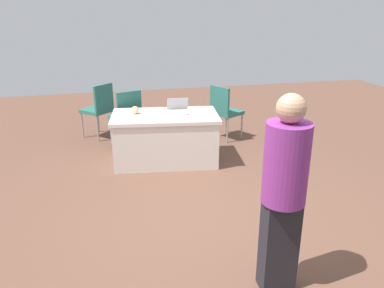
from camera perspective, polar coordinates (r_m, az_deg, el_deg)
ground_plane at (r=4.10m, az=0.41°, el=-12.79°), size 14.40×14.40×0.00m
table_foreground at (r=5.68m, az=-4.01°, el=0.91°), size 1.65×1.08×0.73m
chair_tucked_left at (r=6.63m, az=4.87°, el=5.27°), size 0.60×0.60×0.95m
chair_tucked_right at (r=6.86m, az=-13.75°, el=5.44°), size 0.62×0.62×0.97m
chair_by_pillar at (r=6.34m, az=-9.79°, el=4.40°), size 0.56×0.56×0.95m
person_attendee_standing at (r=2.99m, az=13.63°, el=-6.39°), size 0.35×0.35×1.65m
laptop_silver at (r=5.64m, az=-2.02°, el=5.11°), size 0.33×0.31×0.21m
yarn_ball at (r=5.63m, az=-8.55°, el=5.05°), size 0.11×0.11×0.11m
scissors_red at (r=5.61m, az=-0.55°, el=4.64°), size 0.10×0.18×0.01m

